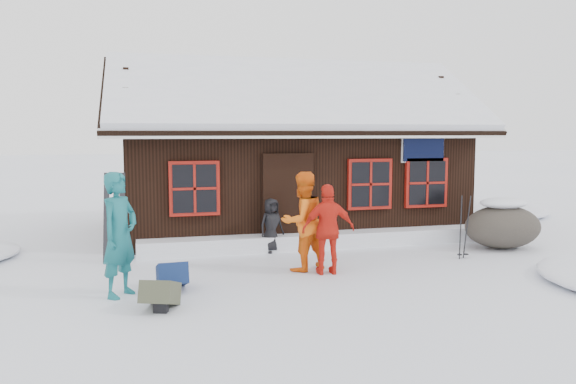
{
  "coord_description": "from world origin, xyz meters",
  "views": [
    {
      "loc": [
        -2.11,
        -9.24,
        2.5
      ],
      "look_at": [
        0.72,
        1.72,
        1.3
      ],
      "focal_mm": 35.0,
      "sensor_mm": 36.0,
      "label": 1
    }
  ],
  "objects_px": {
    "skier_orange_left": "(303,221)",
    "skier_crouched": "(271,225)",
    "backpack_blue": "(172,280)",
    "skier_teal": "(120,235)",
    "backpack_olive": "(160,298)",
    "ski_poles": "(464,228)",
    "skier_orange_right": "(328,229)",
    "boulder": "(503,225)"
  },
  "relations": [
    {
      "from": "skier_orange_left",
      "to": "skier_crouched",
      "type": "xyz_separation_m",
      "value": [
        -0.2,
        1.67,
        -0.33
      ]
    },
    {
      "from": "backpack_blue",
      "to": "skier_crouched",
      "type": "bearing_deg",
      "value": 45.1
    },
    {
      "from": "skier_orange_left",
      "to": "skier_crouched",
      "type": "height_order",
      "value": "skier_orange_left"
    },
    {
      "from": "skier_teal",
      "to": "backpack_olive",
      "type": "distance_m",
      "value": 1.28
    },
    {
      "from": "skier_orange_left",
      "to": "ski_poles",
      "type": "bearing_deg",
      "value": 161.35
    },
    {
      "from": "skier_crouched",
      "to": "backpack_blue",
      "type": "distance_m",
      "value": 3.27
    },
    {
      "from": "skier_teal",
      "to": "skier_orange_right",
      "type": "xyz_separation_m",
      "value": [
        3.51,
        0.49,
        -0.16
      ]
    },
    {
      "from": "skier_crouched",
      "to": "backpack_blue",
      "type": "relative_size",
      "value": 1.86
    },
    {
      "from": "boulder",
      "to": "backpack_olive",
      "type": "bearing_deg",
      "value": -161.12
    },
    {
      "from": "skier_orange_left",
      "to": "boulder",
      "type": "bearing_deg",
      "value": 168.97
    },
    {
      "from": "skier_orange_left",
      "to": "boulder",
      "type": "height_order",
      "value": "skier_orange_left"
    },
    {
      "from": "backpack_olive",
      "to": "skier_orange_right",
      "type": "bearing_deg",
      "value": 43.58
    },
    {
      "from": "boulder",
      "to": "backpack_olive",
      "type": "relative_size",
      "value": 2.89
    },
    {
      "from": "boulder",
      "to": "backpack_olive",
      "type": "distance_m",
      "value": 7.76
    },
    {
      "from": "backpack_blue",
      "to": "skier_orange_left",
      "type": "bearing_deg",
      "value": 14.44
    },
    {
      "from": "backpack_olive",
      "to": "skier_orange_left",
      "type": "bearing_deg",
      "value": 52.8
    },
    {
      "from": "skier_crouched",
      "to": "backpack_blue",
      "type": "xyz_separation_m",
      "value": [
        -2.17,
        -2.41,
        -0.4
      ]
    },
    {
      "from": "skier_teal",
      "to": "backpack_olive",
      "type": "bearing_deg",
      "value": -109.32
    },
    {
      "from": "boulder",
      "to": "backpack_olive",
      "type": "height_order",
      "value": "boulder"
    },
    {
      "from": "ski_poles",
      "to": "skier_crouched",
      "type": "bearing_deg",
      "value": 156.61
    },
    {
      "from": "skier_orange_left",
      "to": "skier_crouched",
      "type": "bearing_deg",
      "value": -103.77
    },
    {
      "from": "ski_poles",
      "to": "backpack_blue",
      "type": "bearing_deg",
      "value": -171.42
    },
    {
      "from": "skier_orange_left",
      "to": "backpack_olive",
      "type": "bearing_deg",
      "value": 12.51
    },
    {
      "from": "skier_teal",
      "to": "boulder",
      "type": "height_order",
      "value": "skier_teal"
    },
    {
      "from": "backpack_blue",
      "to": "backpack_olive",
      "type": "distance_m",
      "value": 0.97
    },
    {
      "from": "skier_orange_right",
      "to": "backpack_olive",
      "type": "distance_m",
      "value": 3.29
    },
    {
      "from": "boulder",
      "to": "ski_poles",
      "type": "bearing_deg",
      "value": -153.47
    },
    {
      "from": "boulder",
      "to": "skier_crouched",
      "type": "bearing_deg",
      "value": 170.2
    },
    {
      "from": "ski_poles",
      "to": "backpack_blue",
      "type": "distance_m",
      "value": 5.82
    },
    {
      "from": "ski_poles",
      "to": "backpack_olive",
      "type": "xyz_separation_m",
      "value": [
        -5.95,
        -1.82,
        -0.45
      ]
    },
    {
      "from": "ski_poles",
      "to": "skier_teal",
      "type": "bearing_deg",
      "value": -171.32
    },
    {
      "from": "skier_orange_left",
      "to": "backpack_blue",
      "type": "xyz_separation_m",
      "value": [
        -2.37,
        -0.74,
        -0.74
      ]
    },
    {
      "from": "skier_orange_left",
      "to": "backpack_olive",
      "type": "height_order",
      "value": "skier_orange_left"
    },
    {
      "from": "skier_teal",
      "to": "boulder",
      "type": "distance_m",
      "value": 8.09
    },
    {
      "from": "backpack_blue",
      "to": "skier_orange_right",
      "type": "bearing_deg",
      "value": 4.62
    },
    {
      "from": "skier_orange_left",
      "to": "boulder",
      "type": "xyz_separation_m",
      "value": [
        4.75,
        0.81,
        -0.4
      ]
    },
    {
      "from": "skier_teal",
      "to": "skier_orange_right",
      "type": "bearing_deg",
      "value": -45.7
    },
    {
      "from": "skier_orange_left",
      "to": "skier_orange_right",
      "type": "distance_m",
      "value": 0.54
    },
    {
      "from": "skier_teal",
      "to": "backpack_olive",
      "type": "relative_size",
      "value": 3.26
    },
    {
      "from": "skier_orange_left",
      "to": "skier_teal",
      "type": "bearing_deg",
      "value": -5.26
    },
    {
      "from": "ski_poles",
      "to": "skier_orange_right",
      "type": "bearing_deg",
      "value": -170.5
    },
    {
      "from": "skier_orange_right",
      "to": "boulder",
      "type": "xyz_separation_m",
      "value": [
        4.39,
        1.19,
        -0.3
      ]
    }
  ]
}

